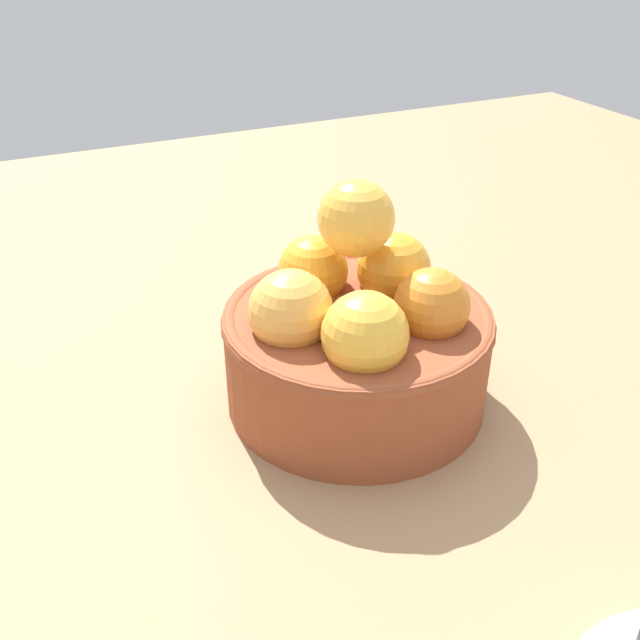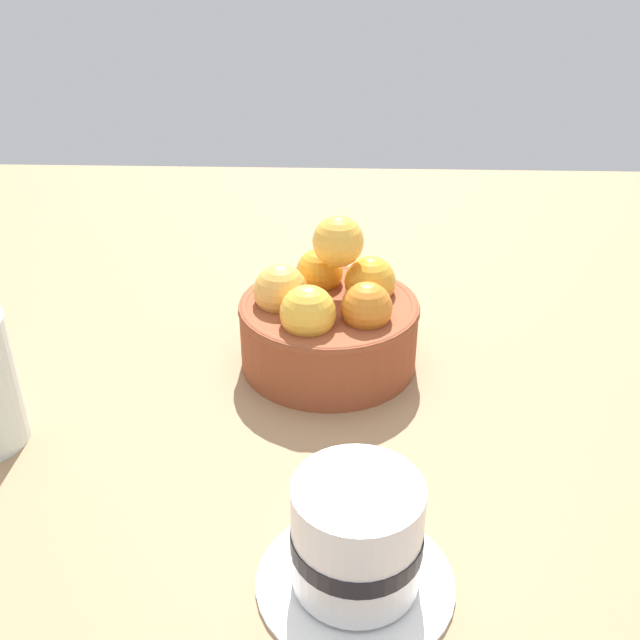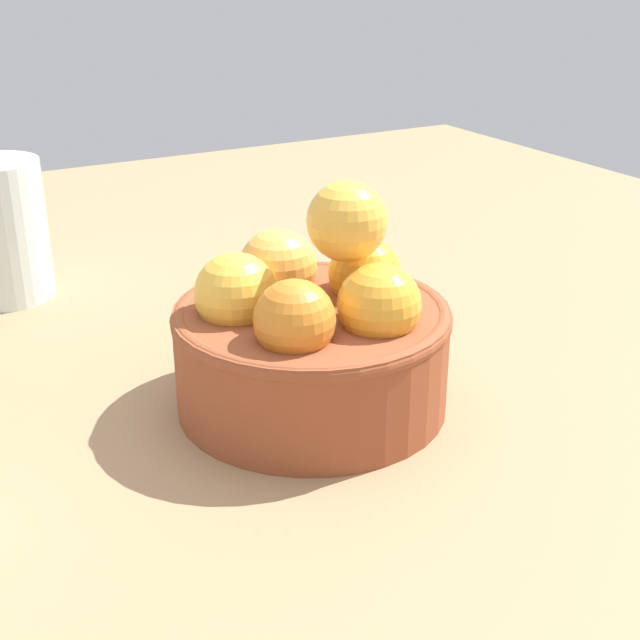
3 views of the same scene
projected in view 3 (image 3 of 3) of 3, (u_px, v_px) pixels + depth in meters
ground_plane at (312, 434)px, 51.90cm from camera, size 128.77×115.41×4.14cm
terracotta_bowl at (312, 334)px, 49.35cm from camera, size 15.69×15.69×13.19cm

